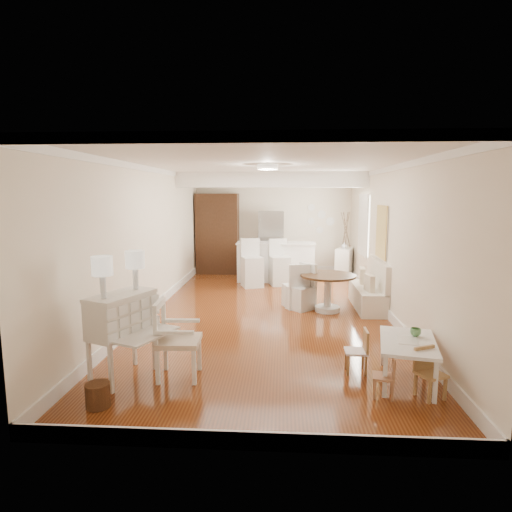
# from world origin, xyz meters

# --- Properties ---
(room) EXTENTS (9.00, 9.04, 2.82)m
(room) POSITION_xyz_m (0.04, 0.32, 1.98)
(room) COLOR brown
(room) RESTS_ON ground
(secretary_bureau) EXTENTS (1.12, 1.13, 1.09)m
(secretary_bureau) POSITION_xyz_m (-1.70, -3.06, 0.54)
(secretary_bureau) COLOR white
(secretary_bureau) RESTS_ON ground
(gustavian_armchair) EXTENTS (0.60, 0.60, 0.99)m
(gustavian_armchair) POSITION_xyz_m (-1.01, -2.98, 0.49)
(gustavian_armchair) COLOR white
(gustavian_armchair) RESTS_ON ground
(wicker_basket) EXTENTS (0.32, 0.32, 0.26)m
(wicker_basket) POSITION_xyz_m (-1.71, -3.80, 0.13)
(wicker_basket) COLOR #512F19
(wicker_basket) RESTS_ON ground
(kids_table) EXTENTS (0.85, 1.17, 0.53)m
(kids_table) POSITION_xyz_m (1.80, -2.97, 0.27)
(kids_table) COLOR white
(kids_table) RESTS_ON ground
(kids_chair_a) EXTENTS (0.28, 0.28, 0.50)m
(kids_chair_a) POSITION_xyz_m (1.43, -3.37, 0.25)
(kids_chair_a) COLOR #A16B49
(kids_chair_a) RESTS_ON ground
(kids_chair_b) EXTENTS (0.29, 0.29, 0.58)m
(kids_chair_b) POSITION_xyz_m (1.23, -2.71, 0.29)
(kids_chair_b) COLOR #9E7548
(kids_chair_b) RESTS_ON ground
(kids_chair_c) EXTENTS (0.37, 0.37, 0.58)m
(kids_chair_c) POSITION_xyz_m (1.95, -3.36, 0.29)
(kids_chair_c) COLOR tan
(kids_chair_c) RESTS_ON ground
(banquette) EXTENTS (0.52, 1.60, 0.98)m
(banquette) POSITION_xyz_m (1.99, 0.50, 0.49)
(banquette) COLOR silver
(banquette) RESTS_ON ground
(dining_table) EXTENTS (1.42, 1.42, 0.73)m
(dining_table) POSITION_xyz_m (1.16, 0.21, 0.37)
(dining_table) COLOR #422815
(dining_table) RESTS_ON ground
(slip_chair_near) EXTENTS (0.62, 0.62, 0.91)m
(slip_chair_near) POSITION_xyz_m (0.65, 0.34, 0.46)
(slip_chair_near) COLOR silver
(slip_chair_near) RESTS_ON ground
(slip_chair_far) EXTENTS (0.57, 0.58, 0.91)m
(slip_chair_far) POSITION_xyz_m (0.55, 0.48, 0.46)
(slip_chair_far) COLOR silver
(slip_chair_far) RESTS_ON ground
(breakfast_counter) EXTENTS (2.05, 0.65, 1.03)m
(breakfast_counter) POSITION_xyz_m (0.10, 3.10, 0.52)
(breakfast_counter) COLOR white
(breakfast_counter) RESTS_ON ground
(bar_stool_left) EXTENTS (0.60, 0.60, 1.19)m
(bar_stool_left) POSITION_xyz_m (-0.47, 2.36, 0.59)
(bar_stool_left) COLOR silver
(bar_stool_left) RESTS_ON ground
(bar_stool_right) EXTENTS (0.58, 0.58, 1.16)m
(bar_stool_right) POSITION_xyz_m (0.21, 2.61, 0.58)
(bar_stool_right) COLOR silver
(bar_stool_right) RESTS_ON ground
(pantry_cabinet) EXTENTS (1.20, 0.60, 2.30)m
(pantry_cabinet) POSITION_xyz_m (-1.60, 4.18, 1.15)
(pantry_cabinet) COLOR #381E11
(pantry_cabinet) RESTS_ON ground
(fridge) EXTENTS (0.75, 0.65, 1.80)m
(fridge) POSITION_xyz_m (0.30, 4.15, 0.90)
(fridge) COLOR silver
(fridge) RESTS_ON ground
(sideboard) EXTENTS (0.64, 0.93, 0.81)m
(sideboard) POSITION_xyz_m (2.00, 3.74, 0.41)
(sideboard) COLOR white
(sideboard) RESTS_ON ground
(pencil_cup) EXTENTS (0.14, 0.14, 0.10)m
(pencil_cup) POSITION_xyz_m (1.94, -2.79, 0.58)
(pencil_cup) COLOR #549056
(pencil_cup) RESTS_ON kids_table
(branch_vase) EXTENTS (0.18, 0.18, 0.16)m
(branch_vase) POSITION_xyz_m (1.96, 3.70, 0.90)
(branch_vase) COLOR white
(branch_vase) RESTS_ON sideboard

